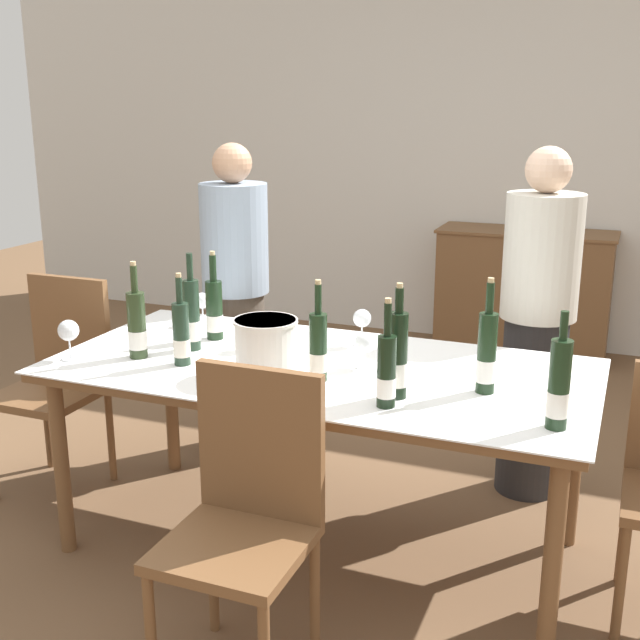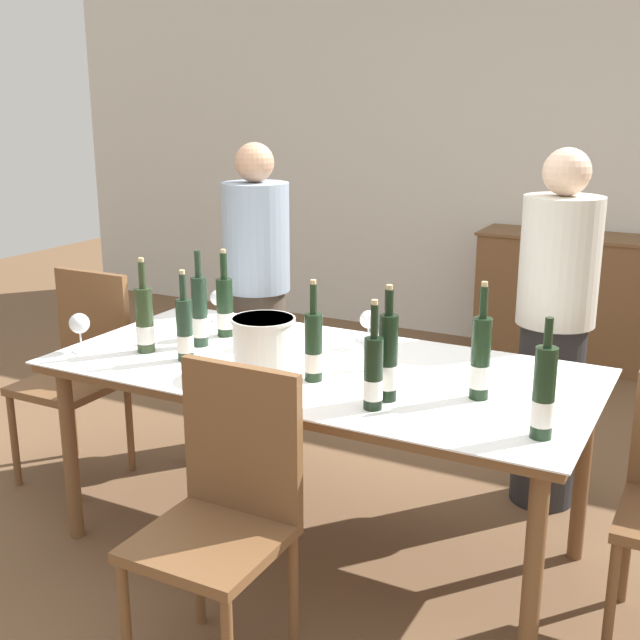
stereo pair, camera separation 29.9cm
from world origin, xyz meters
The scene contains 23 objects.
ground_plane centered at (0.00, 0.00, 0.00)m, with size 12.00×12.00×0.00m, color brown.
back_wall centered at (0.00, 3.18, 1.40)m, with size 8.00×0.10×2.80m.
sideboard_cabinet centered at (0.37, 2.89, 0.44)m, with size 1.19×0.46×0.88m.
dining_table centered at (0.00, 0.00, 0.71)m, with size 2.05×0.99×0.77m.
ice_bucket centered at (-0.15, -0.17, 0.88)m, with size 0.24×0.24×0.21m.
wine_bottle_0 centered at (-0.54, 0.17, 0.90)m, with size 0.07×0.07×0.38m.
wine_bottle_1 centered at (-0.55, 0.00, 0.91)m, with size 0.07×0.07×0.40m.
wine_bottle_2 centered at (0.05, -0.15, 0.89)m, with size 0.07×0.07×0.37m.
wine_bottle_3 centered at (0.37, -0.21, 0.92)m, with size 0.07×0.07×0.40m.
wine_bottle_4 centered at (-0.49, -0.18, 0.89)m, with size 0.06×0.06×0.36m.
wine_bottle_5 centered at (-0.70, -0.17, 0.90)m, with size 0.07×0.07×0.38m.
wine_bottle_6 centered at (0.90, -0.28, 0.91)m, with size 0.07×0.07×0.37m.
wine_bottle_7 centered at (0.63, -0.05, 0.91)m, with size 0.07×0.07×0.40m.
wine_bottle_8 centered at (0.36, -0.31, 0.89)m, with size 0.06×0.06×0.37m.
wine_glass_0 centered at (-0.31, 0.10, 0.88)m, with size 0.08×0.08×0.15m.
wine_glass_1 centered at (-0.71, 0.35, 0.87)m, with size 0.07×0.07×0.14m.
wine_glass_2 centered at (0.16, 0.04, 0.87)m, with size 0.08×0.08×0.14m.
wine_glass_3 centered at (0.06, 0.31, 0.88)m, with size 0.07×0.07×0.15m.
wine_glass_4 centered at (-0.93, -0.29, 0.88)m, with size 0.08×0.08×0.16m.
chair_left_end centered at (-1.32, 0.09, 0.56)m, with size 0.42×0.42×0.97m.
chair_near_front centered at (0.05, -0.72, 0.55)m, with size 0.42×0.42×0.97m.
person_host centered at (-0.75, 0.75, 0.77)m, with size 0.33×0.33×1.55m.
person_guest_left centered at (0.70, 0.82, 0.78)m, with size 0.33×0.33×1.56m.
Camera 1 is at (1.07, -2.68, 1.75)m, focal length 45.00 mm.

